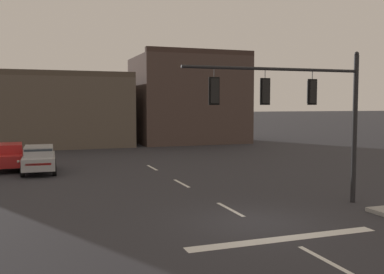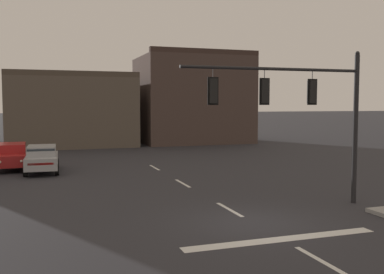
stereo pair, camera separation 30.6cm
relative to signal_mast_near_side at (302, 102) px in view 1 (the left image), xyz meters
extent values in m
plane|color=#2B2B30|center=(-2.83, -1.49, -4.16)|extent=(400.00, 400.00, 0.00)
cube|color=silver|center=(-2.83, -3.49, -4.16)|extent=(6.40, 0.50, 0.01)
cube|color=silver|center=(-2.83, -5.49, -4.16)|extent=(0.16, 2.40, 0.01)
cube|color=silver|center=(-2.83, 0.51, -4.16)|extent=(0.16, 2.40, 0.01)
cube|color=silver|center=(-2.83, 6.51, -4.16)|extent=(0.16, 2.40, 0.01)
cube|color=silver|center=(-2.83, 12.51, -4.16)|extent=(0.16, 2.40, 0.01)
cylinder|color=black|center=(2.53, -0.07, -1.12)|extent=(0.20, 0.20, 6.09)
cylinder|color=black|center=(-1.22, 0.01, 1.26)|extent=(7.49, 0.28, 0.12)
sphere|color=black|center=(2.53, -0.07, 1.98)|extent=(0.18, 0.18, 0.18)
cylinder|color=#56565B|center=(0.45, -0.02, 1.03)|extent=(0.03, 0.03, 0.35)
cube|color=black|center=(0.45, -0.02, 0.40)|extent=(0.30, 0.25, 0.90)
sphere|color=red|center=(0.45, 0.11, 0.69)|extent=(0.20, 0.20, 0.20)
sphere|color=#2D2314|center=(0.45, 0.11, 0.40)|extent=(0.20, 0.20, 0.20)
sphere|color=black|center=(0.45, 0.11, 0.12)|extent=(0.20, 0.20, 0.20)
cube|color=black|center=(0.45, -0.04, 0.40)|extent=(0.42, 0.04, 1.02)
cylinder|color=#56565B|center=(-1.63, 0.02, 1.03)|extent=(0.03, 0.03, 0.35)
cube|color=black|center=(-1.63, 0.02, 0.40)|extent=(0.30, 0.25, 0.90)
sphere|color=red|center=(-1.63, 0.15, 0.69)|extent=(0.20, 0.20, 0.20)
sphere|color=#2D2314|center=(-1.63, 0.15, 0.40)|extent=(0.20, 0.20, 0.20)
sphere|color=black|center=(-1.63, 0.15, 0.12)|extent=(0.20, 0.20, 0.20)
cube|color=black|center=(-1.63, 0.00, 0.40)|extent=(0.42, 0.04, 1.02)
cylinder|color=#56565B|center=(-3.71, 0.06, 1.03)|extent=(0.03, 0.03, 0.35)
cube|color=black|center=(-3.71, 0.06, 0.40)|extent=(0.30, 0.25, 0.90)
sphere|color=red|center=(-3.71, 0.19, 0.69)|extent=(0.20, 0.20, 0.20)
sphere|color=#2D2314|center=(-3.71, 0.19, 0.40)|extent=(0.20, 0.20, 0.20)
sphere|color=black|center=(-3.71, 0.19, 0.12)|extent=(0.20, 0.20, 0.20)
cube|color=black|center=(-3.71, 0.04, 0.40)|extent=(0.42, 0.04, 1.02)
cube|color=#A81E1E|center=(-11.46, 14.73, -3.46)|extent=(1.89, 4.44, 0.70)
cube|color=#A81E1E|center=(-11.46, 14.88, -2.83)|extent=(1.65, 2.50, 0.56)
cube|color=#2D3842|center=(-11.45, 14.12, -2.85)|extent=(1.52, 0.28, 0.47)
cube|color=#2D3842|center=(-11.49, 16.05, -2.85)|extent=(1.52, 0.25, 0.46)
cylinder|color=black|center=(-10.58, 13.30, -3.84)|extent=(0.23, 0.64, 0.64)
cylinder|color=black|center=(-10.64, 16.20, -3.84)|extent=(0.23, 0.64, 0.64)
sphere|color=silver|center=(-10.84, 12.57, -3.41)|extent=(0.16, 0.16, 0.16)
cube|color=maroon|center=(-11.51, 16.91, -3.38)|extent=(1.37, 0.07, 0.12)
cube|color=#9EA0A5|center=(-9.69, 12.80, -3.46)|extent=(1.96, 4.46, 0.70)
cube|color=#9EA0A5|center=(-9.69, 12.65, -2.83)|extent=(1.69, 2.52, 0.56)
cube|color=#2D3842|center=(-9.67, 13.41, -2.85)|extent=(1.53, 0.30, 0.47)
cube|color=#2D3842|center=(-9.74, 11.48, -2.85)|extent=(1.53, 0.27, 0.46)
cylinder|color=black|center=(-10.48, 14.28, -3.84)|extent=(0.24, 0.65, 0.64)
cylinder|color=black|center=(-8.78, 14.22, -3.84)|extent=(0.24, 0.65, 0.64)
cylinder|color=black|center=(-10.59, 11.38, -3.84)|extent=(0.24, 0.65, 0.64)
cylinder|color=black|center=(-8.89, 11.31, -3.84)|extent=(0.24, 0.65, 0.64)
sphere|color=silver|center=(-10.18, 15.00, -3.41)|extent=(0.16, 0.16, 0.16)
sphere|color=silver|center=(-9.03, 14.95, -3.41)|extent=(0.16, 0.16, 0.16)
cube|color=maroon|center=(-9.77, 10.62, -3.38)|extent=(1.37, 0.09, 0.12)
cube|color=brown|center=(-6.83, 30.55, -0.88)|extent=(11.86, 9.60, 6.56)
cube|color=#493F35|center=(-6.83, 26.05, 2.65)|extent=(11.86, 0.60, 0.50)
cube|color=#473833|center=(5.77, 30.08, 0.33)|extent=(11.26, 8.67, 8.99)
cube|color=#3A2B26|center=(5.77, 26.05, 5.08)|extent=(11.26, 0.60, 0.50)
camera|label=1|loc=(-9.96, -14.96, -0.07)|focal=41.44mm
camera|label=2|loc=(-9.67, -15.06, -0.07)|focal=41.44mm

